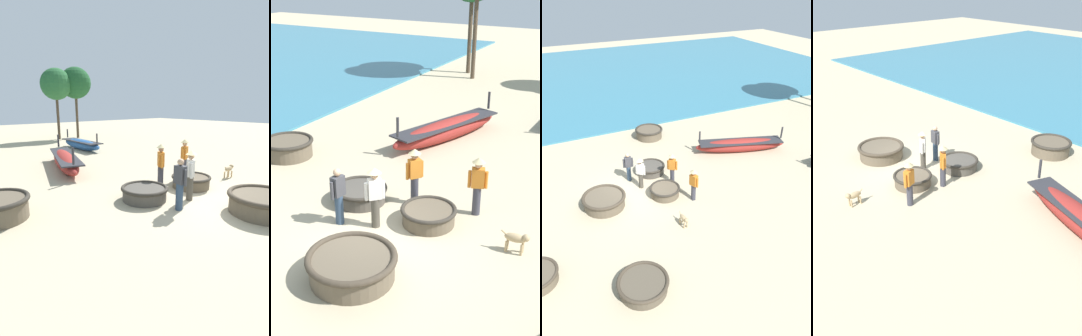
% 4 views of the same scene
% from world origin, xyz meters
% --- Properties ---
extents(ground_plane, '(80.00, 80.00, 0.00)m').
position_xyz_m(ground_plane, '(0.00, 0.00, 0.00)').
color(ground_plane, '#BCAD8C').
extents(coracle_nearest, '(1.56, 1.56, 0.47)m').
position_xyz_m(coracle_nearest, '(-1.32, 1.40, 0.26)').
color(coracle_nearest, '#4C473F').
rests_on(coracle_nearest, ground).
extents(coracle_far_right, '(2.00, 2.00, 0.60)m').
position_xyz_m(coracle_far_right, '(0.52, -1.64, 0.33)').
color(coracle_far_right, brown).
rests_on(coracle_far_right, ground).
extents(coracle_front_left, '(1.48, 1.48, 0.47)m').
position_xyz_m(coracle_front_left, '(0.95, 1.23, 0.26)').
color(coracle_front_left, brown).
rests_on(coracle_front_left, ground).
extents(long_boat_white_hull, '(1.05, 4.55, 1.28)m').
position_xyz_m(long_boat_white_hull, '(2.33, 11.83, 0.37)').
color(long_boat_white_hull, '#285693').
rests_on(long_boat_white_hull, ground).
extents(long_boat_red_hull, '(2.62, 5.44, 1.43)m').
position_xyz_m(long_boat_red_hull, '(-1.24, 7.19, 0.41)').
color(long_boat_red_hull, maroon).
rests_on(long_boat_red_hull, ground).
extents(fisherman_hauling, '(0.50, 0.36, 1.67)m').
position_xyz_m(fisherman_hauling, '(1.85, 2.30, 0.96)').
color(fisherman_hauling, '#383842').
rests_on(fisherman_hauling, ground).
extents(fisherman_with_hat, '(0.40, 0.40, 1.67)m').
position_xyz_m(fisherman_with_hat, '(-0.19, 0.44, 0.96)').
color(fisherman_with_hat, '#4C473D').
rests_on(fisherman_with_hat, ground).
extents(fisherman_by_coracle, '(0.26, 0.53, 1.57)m').
position_xyz_m(fisherman_by_coracle, '(-1.10, 0.12, 0.84)').
color(fisherman_by_coracle, '#2D425B').
rests_on(fisherman_by_coracle, ground).
extents(fisherman_standing_left, '(0.38, 0.44, 1.67)m').
position_xyz_m(fisherman_standing_left, '(0.11, 2.03, 0.96)').
color(fisherman_standing_left, '#383842').
rests_on(fisherman_standing_left, ground).
extents(dog, '(0.69, 0.22, 0.55)m').
position_xyz_m(dog, '(3.35, 1.04, 0.37)').
color(dog, tan).
rests_on(dog, ground).
extents(tree_tall_back, '(2.73, 2.73, 6.22)m').
position_xyz_m(tree_tall_back, '(3.67, 18.18, 4.83)').
color(tree_tall_back, '#4C3D2D').
rests_on(tree_tall_back, ground).
extents(tree_left_mid, '(2.83, 2.83, 6.45)m').
position_xyz_m(tree_left_mid, '(5.49, 17.99, 5.01)').
color(tree_left_mid, '#4C3D2D').
rests_on(tree_left_mid, ground).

